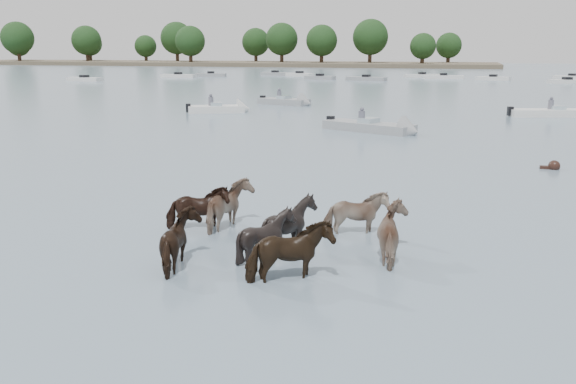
# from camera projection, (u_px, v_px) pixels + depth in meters

# --- Properties ---
(ground) EXTENTS (400.00, 400.00, 0.00)m
(ground) POSITION_uv_depth(u_px,v_px,m) (345.00, 276.00, 11.84)
(ground) COLOR slate
(ground) RESTS_ON ground
(shoreline) EXTENTS (160.00, 30.00, 1.00)m
(shoreline) POSITION_uv_depth(u_px,v_px,m) (207.00, 63.00, 170.87)
(shoreline) COLOR #4C4233
(shoreline) RESTS_ON ground
(pony_herd) EXTENTS (6.80, 4.79, 1.42)m
(pony_herd) POSITION_uv_depth(u_px,v_px,m) (276.00, 229.00, 13.31)
(pony_herd) COLOR black
(pony_herd) RESTS_ON ground
(swimming_pony) EXTENTS (0.72, 0.44, 0.44)m
(swimming_pony) POSITION_uv_depth(u_px,v_px,m) (553.00, 166.00, 22.43)
(swimming_pony) COLOR black
(swimming_pony) RESTS_ON ground
(motorboat_a) EXTENTS (4.67, 3.35, 1.92)m
(motorboat_a) POSITION_uv_depth(u_px,v_px,m) (226.00, 109.00, 42.76)
(motorboat_a) COLOR silver
(motorboat_a) RESTS_ON ground
(motorboat_b) EXTENTS (5.81, 3.69, 1.92)m
(motorboat_b) POSITION_uv_depth(u_px,v_px,m) (381.00, 128.00, 32.39)
(motorboat_b) COLOR gray
(motorboat_b) RESTS_ON ground
(motorboat_c) EXTENTS (6.87, 3.31, 1.92)m
(motorboat_c) POSITION_uv_depth(u_px,v_px,m) (569.00, 113.00, 40.07)
(motorboat_c) COLOR silver
(motorboat_c) RESTS_ON ground
(motorboat_f) EXTENTS (4.94, 2.82, 1.92)m
(motorboat_f) POSITION_uv_depth(u_px,v_px,m) (291.00, 102.00, 48.38)
(motorboat_f) COLOR gray
(motorboat_f) RESTS_ON ground
(distant_flotilla) EXTENTS (105.08, 28.52, 0.93)m
(distant_flotilla) POSITION_uv_depth(u_px,v_px,m) (452.00, 79.00, 86.83)
(distant_flotilla) COLOR silver
(distant_flotilla) RESTS_ON ground
(treeline) EXTENTS (142.56, 24.32, 12.56)m
(treeline) POSITION_uv_depth(u_px,v_px,m) (197.00, 41.00, 170.69)
(treeline) COLOR #382619
(treeline) RESTS_ON ground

